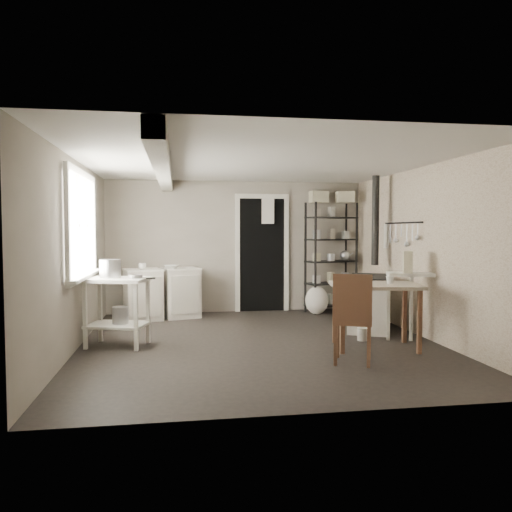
{
  "coord_description": "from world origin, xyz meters",
  "views": [
    {
      "loc": [
        -1.03,
        -6.24,
        1.45
      ],
      "look_at": [
        0.0,
        0.3,
        1.1
      ],
      "focal_mm": 35.0,
      "sensor_mm": 36.0,
      "label": 1
    }
  ],
  "objects": [
    {
      "name": "doorway",
      "position": [
        0.45,
        2.47,
        1.0
      ],
      "size": [
        0.96,
        0.1,
        2.08
      ],
      "primitive_type": null,
      "color": "white",
      "rests_on": "ground"
    },
    {
      "name": "ceiling_beam",
      "position": [
        -1.2,
        0.0,
        2.2
      ],
      "size": [
        0.18,
        5.0,
        0.18
      ],
      "primitive_type": null,
      "color": "white",
      "rests_on": "ceiling"
    },
    {
      "name": "prep_table",
      "position": [
        -1.78,
        0.1,
        0.4
      ],
      "size": [
        0.86,
        0.72,
        0.85
      ],
      "primitive_type": null,
      "rotation": [
        0.0,
        0.0,
        -0.28
      ],
      "color": "white",
      "rests_on": "ground"
    },
    {
      "name": "stovepipe",
      "position": [
        1.98,
        1.04,
        1.59
      ],
      "size": [
        0.12,
        0.12,
        1.29
      ],
      "primitive_type": null,
      "rotation": [
        0.0,
        0.0,
        -0.17
      ],
      "color": "black",
      "rests_on": "stove"
    },
    {
      "name": "wall_back",
      "position": [
        0.0,
        2.5,
        1.15
      ],
      "size": [
        4.5,
        0.02,
        2.3
      ],
      "primitive_type": "cube",
      "color": "gray",
      "rests_on": "ground"
    },
    {
      "name": "storage_box_b",
      "position": [
        1.87,
        2.17,
        1.99
      ],
      "size": [
        0.34,
        0.32,
        0.19
      ],
      "primitive_type": "cube",
      "rotation": [
        0.0,
        0.0,
        -0.16
      ],
      "color": "beige",
      "rests_on": "shelf_rack"
    },
    {
      "name": "bucket",
      "position": [
        -1.74,
        0.09,
        0.39
      ],
      "size": [
        0.2,
        0.2,
        0.22
      ],
      "primitive_type": "cylinder",
      "rotation": [
        0.0,
        0.0,
        0.0
      ],
      "color": "#B5B5B7",
      "rests_on": "prep_table"
    },
    {
      "name": "utensil_rail",
      "position": [
        2.19,
        0.6,
        1.55
      ],
      "size": [
        0.06,
        1.2,
        0.44
      ],
      "primitive_type": null,
      "color": "#B5B5B7",
      "rests_on": "wall_right"
    },
    {
      "name": "chair",
      "position": [
        0.85,
        -1.1,
        0.48
      ],
      "size": [
        0.54,
        0.55,
        0.99
      ],
      "primitive_type": null,
      "rotation": [
        0.0,
        0.0,
        -0.39
      ],
      "color": "brown",
      "rests_on": "ground"
    },
    {
      "name": "floor",
      "position": [
        0.0,
        0.0,
        0.0
      ],
      "size": [
        5.0,
        5.0,
        0.0
      ],
      "primitive_type": "plane",
      "color": "black",
      "rests_on": "ground"
    },
    {
      "name": "base_cabinets",
      "position": [
        -1.28,
        1.98,
        0.46
      ],
      "size": [
        1.35,
        0.84,
        0.82
      ],
      "primitive_type": null,
      "rotation": [
        0.0,
        0.0,
        0.27
      ],
      "color": "beige",
      "rests_on": "ground"
    },
    {
      "name": "floor_crock",
      "position": [
        1.35,
        -0.08,
        0.08
      ],
      "size": [
        0.16,
        0.16,
        0.17
      ],
      "primitive_type": "cylinder",
      "rotation": [
        0.0,
        0.0,
        0.24
      ],
      "color": "silver",
      "rests_on": "ground"
    },
    {
      "name": "stockpot",
      "position": [
        -1.87,
        0.17,
        0.94
      ],
      "size": [
        0.28,
        0.28,
        0.28
      ],
      "primitive_type": "cylinder",
      "rotation": [
        0.0,
        0.0,
        -0.08
      ],
      "color": "#B5B5B7",
      "rests_on": "prep_table"
    },
    {
      "name": "window",
      "position": [
        -2.22,
        0.2,
        1.5
      ],
      "size": [
        0.12,
        1.76,
        1.28
      ],
      "primitive_type": null,
      "color": "white",
      "rests_on": "wall_left"
    },
    {
      "name": "wallpaper_panel",
      "position": [
        2.24,
        0.0,
        1.15
      ],
      "size": [
        0.01,
        5.0,
        2.3
      ],
      "primitive_type": null,
      "color": "beige",
      "rests_on": "wall_right"
    },
    {
      "name": "work_table",
      "position": [
        1.35,
        -0.49,
        0.38
      ],
      "size": [
        1.14,
        0.88,
        0.79
      ],
      "primitive_type": null,
      "rotation": [
        0.0,
        0.0,
        -0.16
      ],
      "color": "beige",
      "rests_on": "ground"
    },
    {
      "name": "side_ledge",
      "position": [
        1.95,
        -0.19,
        0.43
      ],
      "size": [
        0.65,
        0.46,
        0.89
      ],
      "primitive_type": null,
      "rotation": [
        0.0,
        0.0,
        -0.28
      ],
      "color": "white",
      "rests_on": "ground"
    },
    {
      "name": "counter_cup",
      "position": [
        -1.59,
        1.86,
        0.97
      ],
      "size": [
        0.14,
        0.14,
        0.1
      ],
      "primitive_type": "imported",
      "rotation": [
        0.0,
        0.0,
        0.13
      ],
      "color": "silver",
      "rests_on": "base_cabinets"
    },
    {
      "name": "ceiling",
      "position": [
        0.0,
        0.0,
        2.3
      ],
      "size": [
        5.0,
        5.0,
        0.0
      ],
      "primitive_type": "plane",
      "rotation": [
        3.14,
        0.0,
        0.0
      ],
      "color": "silver",
      "rests_on": "wall_back"
    },
    {
      "name": "storage_box_a",
      "position": [
        1.43,
        2.27,
        2.01
      ],
      "size": [
        0.3,
        0.26,
        0.2
      ],
      "primitive_type": "cube",
      "rotation": [
        0.0,
        0.0,
        0.02
      ],
      "color": "beige",
      "rests_on": "shelf_rack"
    },
    {
      "name": "shelf_rack",
      "position": [
        1.65,
        2.22,
        0.95
      ],
      "size": [
        0.98,
        0.62,
        1.92
      ],
      "primitive_type": null,
      "rotation": [
        0.0,
        0.0,
        0.31
      ],
      "color": "black",
      "rests_on": "ground"
    },
    {
      "name": "shelf_jar",
      "position": [
        1.34,
        2.18,
        1.37
      ],
      "size": [
        0.1,
        0.1,
        0.2
      ],
      "primitive_type": "imported",
      "rotation": [
        0.0,
        0.0,
        -0.1
      ],
      "color": "silver",
      "rests_on": "shelf_rack"
    },
    {
      "name": "saucepan",
      "position": [
        -1.55,
        0.02,
        0.85
      ],
      "size": [
        0.22,
        0.22,
        0.09
      ],
      "primitive_type": "cylinder",
      "rotation": [
        0.0,
        0.0,
        -0.34
      ],
      "color": "#B5B5B7",
      "rests_on": "prep_table"
    },
    {
      "name": "wall_right",
      "position": [
        2.25,
        0.0,
        1.15
      ],
      "size": [
        0.02,
        5.0,
        2.3
      ],
      "primitive_type": "cube",
      "color": "gray",
      "rests_on": "ground"
    },
    {
      "name": "table_cup",
      "position": [
        1.52,
        -0.54,
        0.81
      ],
      "size": [
        0.11,
        0.11,
        0.1
      ],
      "primitive_type": "imported",
      "rotation": [
        0.0,
        0.0,
        -0.06
      ],
      "color": "silver",
      "rests_on": "work_table"
    },
    {
      "name": "mixing_bowl",
      "position": [
        -1.13,
        1.91,
        0.96
      ],
      "size": [
        0.39,
        0.39,
        0.07
      ],
      "primitive_type": "imported",
      "rotation": [
        0.0,
        0.0,
        -0.34
      ],
      "color": "silver",
      "rests_on": "base_cabinets"
    },
    {
      "name": "wall_front",
      "position": [
        0.0,
        -2.5,
        1.15
      ],
      "size": [
        4.5,
        0.02,
        2.3
      ],
      "primitive_type": "cube",
      "color": "gray",
      "rests_on": "ground"
    },
    {
      "name": "oats_box",
      "position": [
        1.9,
        -0.21,
        1.01
      ],
      "size": [
        0.17,
        0.22,
        0.28
      ],
      "primitive_type": "cube",
      "rotation": [
        0.0,
        0.0,
        -0.38
      ],
      "color": "beige",
      "rests_on": "side_ledge"
    },
    {
      "name": "stove",
      "position": [
        1.71,
        0.61,
        0.44
      ],
      "size": [
        0.91,
        1.13,
        0.78
      ],
      "primitive_type": null,
      "rotation": [
        0.0,
        0.0,
        -0.43
      ],
      "color": "beige",
      "rests_on": "ground"
    },
    {
      "name": "wall_left",
      "position": [
        -2.25,
        0.0,
        1.15
      ],
      "size": [
        0.02,
        5.0,
        2.3
      ],
      "primitive_type": "cube",
      "color": "gray",
      "rests_on": "ground"
    },
    {
      "name": "flour_sack",
      "position": [
        1.32,
        1.97,
        0.24
      ],
      "size": [
        0.44,
        0.39,
        0.48
      ],
      "primitive_type": "ellipsoid",
      "rotation": [
        0.0,
        0.0,
        -0.14
      ],
      "color": "silver",
      "rests_on": "ground"
    }
  ]
}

